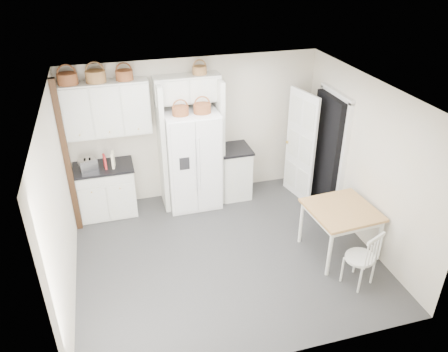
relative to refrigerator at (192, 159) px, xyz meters
name	(u,v)px	position (x,y,z in m)	size (l,w,h in m)	color
floor	(225,253)	(0.15, -1.61, -0.89)	(4.50, 4.50, 0.00)	#3D3D3D
ceiling	(225,94)	(0.15, -1.61, 1.71)	(4.50, 4.50, 0.00)	white
wall_back	(195,129)	(0.15, 0.39, 0.41)	(4.50, 4.50, 0.00)	silver
wall_left	(60,205)	(-2.10, -1.61, 0.41)	(4.00, 4.00, 0.00)	silver
wall_right	(365,162)	(2.40, -1.61, 0.41)	(4.00, 4.00, 0.00)	silver
refrigerator	(192,159)	(0.00, 0.00, 0.00)	(0.92, 0.74, 1.79)	white
base_cab_left	(107,191)	(-1.54, 0.09, -0.45)	(0.97, 0.61, 0.89)	silver
base_cab_right	(234,172)	(0.80, 0.09, -0.42)	(0.53, 0.64, 0.94)	silver
dining_table	(339,231)	(1.85, -2.03, -0.49)	(0.96, 0.96, 0.80)	#A66B2B
windsor_chair	(360,258)	(1.79, -2.74, -0.45)	(0.44, 0.40, 0.89)	silver
counter_left	(103,167)	(-1.54, 0.09, 0.02)	(1.01, 0.65, 0.04)	black
counter_right	(234,149)	(0.80, 0.09, 0.07)	(0.58, 0.68, 0.04)	black
toaster	(88,165)	(-1.77, 0.00, 0.14)	(0.29, 0.17, 0.20)	silver
cookbook_red	(105,162)	(-1.49, 0.01, 0.16)	(0.03, 0.16, 0.24)	maroon
cookbook_cream	(113,160)	(-1.36, 0.01, 0.18)	(0.04, 0.18, 0.27)	#F0E6BB
basket_upper_a	(67,79)	(-1.87, 0.22, 1.54)	(0.31, 0.31, 0.18)	brown
basket_upper_b	(96,76)	(-1.45, 0.22, 1.55)	(0.31, 0.31, 0.18)	brown
basket_upper_c	(124,75)	(-1.00, 0.22, 1.54)	(0.27, 0.27, 0.16)	brown
basket_bridge_b	(200,70)	(0.23, 0.22, 1.53)	(0.24, 0.24, 0.14)	brown
basket_fridge_a	(180,111)	(-0.19, -0.10, 0.97)	(0.27, 0.27, 0.15)	brown
basket_fridge_b	(202,108)	(0.18, -0.10, 0.97)	(0.29, 0.29, 0.16)	brown
upper_cabinet	(106,109)	(-1.35, 0.22, 1.01)	(1.40, 0.34, 0.90)	silver
bridge_cabinet	(187,88)	(0.00, 0.22, 1.23)	(1.12, 0.34, 0.45)	silver
fridge_panel_left	(162,148)	(-0.51, 0.09, 0.26)	(0.08, 0.60, 2.30)	silver
fridge_panel_right	(219,141)	(0.51, 0.09, 0.26)	(0.08, 0.60, 2.30)	silver
trim_post	(67,160)	(-2.05, -0.26, 0.41)	(0.09, 0.09, 2.60)	black
doorway_void	(327,152)	(2.31, -0.61, 0.13)	(0.18, 0.85, 2.05)	black
door_slab	(300,146)	(1.95, -0.28, 0.13)	(0.80, 0.04, 2.05)	white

